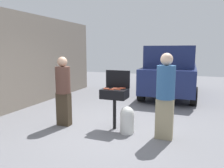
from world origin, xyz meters
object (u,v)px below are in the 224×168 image
object	(u,v)px
hot_dog_2	(106,88)
hot_dog_6	(116,88)
hot_dog_4	(118,89)
person_right	(165,93)
hot_dog_0	(122,88)
propane_tank	(127,119)
parked_minivan	(171,71)
hot_dog_1	(111,89)
person_left	(63,89)
hot_dog_8	(123,88)
hot_dog_3	(114,89)
hot_dog_5	(120,89)
hot_dog_7	(106,89)
bbq_grill	(115,95)

from	to	relation	value
hot_dog_2	hot_dog_6	world-z (taller)	same
hot_dog_4	hot_dog_2	bearing A→B (deg)	174.29
person_right	hot_dog_0	bearing A→B (deg)	-3.95
propane_tank	parked_minivan	size ratio (longest dim) A/B	0.14
hot_dog_0	propane_tank	world-z (taller)	hot_dog_0
hot_dog_1	person_left	xyz separation A→B (m)	(-1.24, -0.07, -0.05)
hot_dog_8	person_left	bearing A→B (deg)	-166.30
hot_dog_1	person_right	distance (m)	1.21
hot_dog_1	hot_dog_3	world-z (taller)	same
hot_dog_1	hot_dog_6	distance (m)	0.22
hot_dog_4	hot_dog_6	bearing A→B (deg)	123.11
hot_dog_5	parked_minivan	xyz separation A→B (m)	(0.68, 4.48, 0.04)
hot_dog_1	hot_dog_4	xyz separation A→B (m)	(0.14, 0.06, 0.00)
hot_dog_6	person_left	world-z (taller)	person_left
hot_dog_2	hot_dog_7	xyz separation A→B (m)	(0.03, -0.07, 0.00)
hot_dog_5	hot_dog_7	distance (m)	0.32
hot_dog_1	hot_dog_5	xyz separation A→B (m)	(0.15, 0.19, 0.00)
hot_dog_0	hot_dog_3	size ratio (longest dim) A/B	1.00
hot_dog_7	person_left	world-z (taller)	person_left
bbq_grill	hot_dog_5	bearing A→B (deg)	17.36
bbq_grill	hot_dog_0	bearing A→B (deg)	28.77
hot_dog_5	hot_dog_6	bearing A→B (deg)	165.41
hot_dog_7	hot_dog_2	bearing A→B (deg)	114.87
hot_dog_5	hot_dog_8	distance (m)	0.10
hot_dog_5	propane_tank	distance (m)	0.73
hot_dog_0	propane_tank	distance (m)	0.73
hot_dog_6	hot_dog_7	xyz separation A→B (m)	(-0.16, -0.20, 0.00)
hot_dog_0	hot_dog_1	xyz separation A→B (m)	(-0.17, -0.23, 0.00)
hot_dog_7	person_right	world-z (taller)	person_right
bbq_grill	parked_minivan	xyz separation A→B (m)	(0.80, 4.52, 0.20)
hot_dog_3	propane_tank	bearing A→B (deg)	-16.51
parked_minivan	hot_dog_0	bearing A→B (deg)	80.42
hot_dog_8	hot_dog_3	bearing A→B (deg)	-129.61
hot_dog_2	parked_minivan	world-z (taller)	parked_minivan
hot_dog_2	hot_dog_3	world-z (taller)	same
hot_dog_2	person_right	size ratio (longest dim) A/B	0.07
hot_dog_6	bbq_grill	bearing A→B (deg)	-96.54
bbq_grill	person_right	bearing A→B (deg)	-7.85
hot_dog_8	hot_dog_0	bearing A→B (deg)	-106.09
propane_tank	person_right	bearing A→B (deg)	-0.63
hot_dog_1	hot_dog_8	world-z (taller)	same
hot_dog_7	propane_tank	world-z (taller)	hot_dog_7
hot_dog_3	person_right	bearing A→B (deg)	-5.50
hot_dog_5	propane_tank	bearing A→B (deg)	-38.70
hot_dog_6	person_left	distance (m)	1.31
bbq_grill	parked_minivan	bearing A→B (deg)	79.94
hot_dog_0	hot_dog_4	size ratio (longest dim) A/B	1.00
hot_dog_6	hot_dog_3	bearing A→B (deg)	-87.96
person_right	hot_dog_8	bearing A→B (deg)	-6.78
hot_dog_2	person_left	world-z (taller)	person_left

